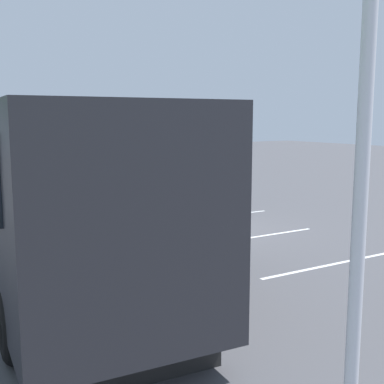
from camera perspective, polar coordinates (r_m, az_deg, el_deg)
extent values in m
plane|color=#4C4C51|center=(13.95, 0.14, -4.10)|extent=(80.00, 80.00, 0.00)
cube|color=#26262B|center=(10.36, -16.98, 1.50)|extent=(11.47, 3.35, 2.80)
cube|color=black|center=(15.86, -20.68, 5.67)|extent=(0.22, 2.10, 1.23)
cube|color=black|center=(10.61, -10.32, 4.93)|extent=(9.48, 0.76, 1.01)
cube|color=orange|center=(10.73, -10.19, -1.05)|extent=(9.93, 0.78, 0.28)
cube|color=black|center=(10.67, -16.60, -7.19)|extent=(10.55, 3.08, 0.45)
torus|color=black|center=(14.62, -15.15, -1.82)|extent=(1.02, 0.39, 1.00)
torus|color=black|center=(7.29, -1.76, -11.95)|extent=(1.02, 0.39, 1.00)
torus|color=black|center=(6.72, -20.05, -14.33)|extent=(1.02, 0.39, 1.00)
cylinder|color=black|center=(10.08, 3.65, -6.34)|extent=(0.14, 0.14, 0.77)
cube|color=black|center=(10.22, 3.78, -8.57)|extent=(0.15, 0.27, 0.10)
cylinder|color=black|center=(9.97, 4.31, -6.51)|extent=(0.14, 0.14, 0.77)
cube|color=black|center=(10.11, 4.44, -8.76)|extent=(0.15, 0.27, 0.10)
cube|color=black|center=(9.87, 4.02, -2.48)|extent=(0.43, 0.35, 0.64)
cylinder|color=black|center=(10.03, 3.03, -2.20)|extent=(0.11, 0.11, 0.61)
sphere|color=tan|center=(10.09, 3.02, -3.89)|extent=(0.11, 0.11, 0.09)
cylinder|color=black|center=(9.70, 5.05, -2.58)|extent=(0.11, 0.11, 0.61)
sphere|color=tan|center=(9.76, 5.03, -4.33)|extent=(0.11, 0.11, 0.09)
sphere|color=tan|center=(9.79, 4.05, 0.13)|extent=(0.27, 0.27, 0.23)
cylinder|color=black|center=(10.93, 0.41, -5.22)|extent=(0.15, 0.15, 0.74)
cube|color=black|center=(11.05, 0.61, -7.23)|extent=(0.17, 0.28, 0.10)
cylinder|color=black|center=(10.78, 0.64, -5.41)|extent=(0.15, 0.15, 0.74)
cube|color=black|center=(10.90, 0.84, -7.45)|extent=(0.17, 0.28, 0.10)
cube|color=black|center=(10.72, 0.53, -1.78)|extent=(0.44, 0.37, 0.62)
cylinder|color=black|center=(10.94, 0.18, -1.48)|extent=(0.11, 0.11, 0.59)
sphere|color=tan|center=(11.00, 0.18, -2.99)|extent=(0.11, 0.11, 0.09)
cylinder|color=black|center=(10.49, 0.89, -1.92)|extent=(0.11, 0.11, 0.59)
sphere|color=tan|center=(10.54, 0.89, -3.49)|extent=(0.11, 0.11, 0.09)
sphere|color=tan|center=(10.65, 0.53, 0.55)|extent=(0.28, 0.28, 0.22)
cylinder|color=black|center=(11.94, -3.16, -3.99)|extent=(0.13, 0.13, 0.76)
cube|color=black|center=(12.05, -2.97, -5.91)|extent=(0.13, 0.27, 0.10)
cylinder|color=black|center=(11.79, -2.88, -4.14)|extent=(0.13, 0.13, 0.76)
cube|color=black|center=(11.90, -2.69, -6.08)|extent=(0.13, 0.27, 0.10)
cube|color=#3F594C|center=(11.73, -3.05, -0.73)|extent=(0.41, 0.32, 0.64)
cylinder|color=#3F594C|center=(11.95, -3.47, -0.48)|extent=(0.10, 0.10, 0.60)
sphere|color=tan|center=(12.00, -3.46, -1.91)|extent=(0.10, 0.10, 0.09)
cylinder|color=#3F594C|center=(11.51, -2.62, -0.82)|extent=(0.10, 0.10, 0.60)
sphere|color=tan|center=(11.56, -2.61, -2.30)|extent=(0.10, 0.10, 0.09)
sphere|color=tan|center=(11.67, -3.07, 1.47)|extent=(0.26, 0.26, 0.23)
cylinder|color=black|center=(13.32, -5.78, -2.71)|extent=(0.13, 0.13, 0.76)
cube|color=black|center=(13.42, -5.60, -4.43)|extent=(0.13, 0.27, 0.10)
cylinder|color=black|center=(13.18, -5.56, -2.84)|extent=(0.13, 0.13, 0.76)
cube|color=black|center=(13.28, -5.37, -4.57)|extent=(0.13, 0.27, 0.10)
cube|color=#D8F233|center=(13.13, -5.72, 0.20)|extent=(0.41, 0.32, 0.63)
cube|color=silver|center=(13.13, -5.72, 0.20)|extent=(0.42, 0.33, 0.06)
cylinder|color=#D8F233|center=(13.35, -6.05, 0.40)|extent=(0.10, 0.10, 0.60)
sphere|color=tan|center=(13.40, -6.03, -0.87)|extent=(0.10, 0.10, 0.09)
cylinder|color=#D8F233|center=(12.91, -5.37, 0.13)|extent=(0.10, 0.10, 0.60)
sphere|color=tan|center=(12.95, -5.35, -1.19)|extent=(0.10, 0.10, 0.09)
sphere|color=tan|center=(13.07, -5.74, 2.15)|extent=(0.25, 0.25, 0.23)
cylinder|color=black|center=(14.08, -8.66, -2.08)|extent=(0.15, 0.15, 0.79)
cube|color=black|center=(14.17, -8.46, -3.79)|extent=(0.16, 0.28, 0.10)
cylinder|color=black|center=(13.93, -8.56, -2.19)|extent=(0.15, 0.15, 0.79)
cube|color=black|center=(14.02, -8.36, -3.92)|extent=(0.16, 0.28, 0.10)
cube|color=silver|center=(13.89, -8.68, 0.80)|extent=(0.44, 0.36, 0.66)
cylinder|color=silver|center=(14.12, -8.83, 0.99)|extent=(0.11, 0.11, 0.62)
sphere|color=tan|center=(14.17, -8.80, -0.26)|extent=(0.11, 0.11, 0.09)
cylinder|color=silver|center=(13.65, -8.53, 0.74)|extent=(0.11, 0.11, 0.62)
sphere|color=tan|center=(13.70, -8.50, -0.56)|extent=(0.11, 0.11, 0.09)
sphere|color=tan|center=(13.84, -8.72, 2.72)|extent=(0.29, 0.29, 0.24)
torus|color=black|center=(15.48, -12.99, -1.92)|extent=(0.60, 0.13, 0.60)
cylinder|color=silver|center=(15.48, -12.99, -1.92)|extent=(0.12, 0.10, 0.12)
torus|color=black|center=(14.13, -11.15, -2.86)|extent=(0.60, 0.13, 0.60)
cylinder|color=silver|center=(14.13, -11.15, -2.86)|extent=(0.12, 0.12, 0.12)
cylinder|color=silver|center=(15.38, -12.97, -0.67)|extent=(0.31, 0.06, 0.67)
cube|color=white|center=(14.82, -12.24, -1.07)|extent=(0.84, 0.28, 0.36)
cube|color=black|center=(14.36, -11.63, -1.15)|extent=(0.52, 0.22, 0.20)
cylinder|color=silver|center=(14.47, -12.27, -2.14)|extent=(0.45, 0.08, 0.08)
cylinder|color=black|center=(15.29, -12.95, 0.41)|extent=(0.04, 0.58, 0.04)
torus|color=black|center=(11.70, -6.71, -5.13)|extent=(0.61, 0.27, 0.60)
cylinder|color=silver|center=(11.70, -6.71, -5.13)|extent=(0.14, 0.13, 0.12)
torus|color=black|center=(10.63, -1.85, -6.47)|extent=(0.61, 0.27, 0.60)
cylinder|color=silver|center=(10.63, -1.85, -6.47)|extent=(0.14, 0.14, 0.12)
cylinder|color=silver|center=(11.59, -6.58, -3.49)|extent=(0.32, 0.13, 0.67)
cube|color=white|center=(11.13, -4.66, -4.06)|extent=(0.88, 0.47, 0.36)
cube|color=black|center=(10.77, -3.02, -4.20)|extent=(0.56, 0.33, 0.20)
cylinder|color=silver|center=(10.82, -3.97, -5.56)|extent=(0.46, 0.18, 0.08)
cylinder|color=black|center=(11.49, -6.46, -2.06)|extent=(0.17, 0.57, 0.04)
torus|color=black|center=(15.95, 2.52, -1.41)|extent=(0.60, 0.37, 0.60)
cylinder|color=silver|center=(15.95, 2.52, -1.41)|extent=(0.15, 0.14, 0.12)
torus|color=black|center=(16.69, 2.08, 2.94)|extent=(0.82, 0.48, 0.84)
cylinder|color=silver|center=(16.69, 2.08, 2.94)|extent=(0.16, 0.16, 0.12)
cylinder|color=silver|center=(15.67, 2.65, -0.63)|extent=(0.64, 0.34, 0.26)
cube|color=#198C33|center=(15.99, 2.45, 1.21)|extent=(0.85, 0.60, 0.88)
cube|color=black|center=(16.21, 2.33, 2.74)|extent=(0.53, 0.41, 0.53)
cylinder|color=silver|center=(16.38, 2.74, 1.91)|extent=(0.35, 0.22, 0.40)
cylinder|color=black|center=(15.44, 2.77, 0.09)|extent=(0.28, 0.54, 0.04)
cube|color=black|center=(15.79, 2.55, 1.99)|extent=(0.56, 0.50, 0.51)
sphere|color=white|center=(15.43, 2.77, 1.07)|extent=(0.35, 0.35, 0.26)
cylinder|color=black|center=(15.61, 1.99, 1.08)|extent=(0.45, 0.28, 0.21)
cylinder|color=black|center=(16.12, 1.73, 1.89)|extent=(0.38, 0.25, 0.33)
cylinder|color=black|center=(15.66, 3.30, 1.10)|extent=(0.45, 0.28, 0.21)
cylinder|color=black|center=(16.17, 2.99, 1.90)|extent=(0.38, 0.25, 0.33)
cylinder|color=silver|center=(2.80, 19.81, 16.41)|extent=(0.08, 0.08, 6.92)
cube|color=white|center=(11.05, 16.80, -7.86)|extent=(0.17, 4.27, 0.01)
cube|color=white|center=(12.98, 7.67, -5.13)|extent=(0.16, 3.59, 0.01)
cube|color=white|center=(15.16, 1.09, -3.07)|extent=(0.18, 4.92, 0.01)
cube|color=white|center=(17.52, -3.76, -1.51)|extent=(0.16, 3.84, 0.01)
cube|color=white|center=(19.97, -7.44, -0.32)|extent=(0.16, 4.10, 0.01)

